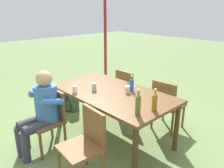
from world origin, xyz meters
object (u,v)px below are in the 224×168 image
Objects in this scene: bottle_amber at (155,102)px; backpack_by_near_side at (71,101)px; cup_steel at (94,87)px; chair_far_right at (167,103)px; dining_table at (112,97)px; cup_white at (75,89)px; person_in_white_shirt at (42,108)px; cup_glass at (127,90)px; bottle_blue at (132,84)px; table_knife at (130,84)px; chair_near_right at (86,142)px; chair_far_left at (128,90)px; chair_near_left at (50,117)px; bottle_olive at (138,104)px; lamp_post at (105,11)px; backpack_by_far_side at (62,99)px.

backpack_by_near_side is at bearing 175.84° from bottle_amber.
bottle_amber is 1.06m from cup_steel.
cup_steel is (-0.66, -0.98, 0.35)m from chair_far_right.
dining_table is 17.30× the size of cup_white.
person_in_white_shirt is 0.53m from cup_white.
cup_glass is (-0.24, -0.69, 0.34)m from chair_far_right.
bottle_blue is 1.01× the size of table_knife.
chair_near_right is at bearing -75.85° from cup_glass.
chair_near_right is 0.74× the size of person_in_white_shirt.
bottle_blue reaches higher than chair_far_right.
person_in_white_shirt reaches higher than bottle_blue.
bottle_amber is at bearing 62.05° from chair_near_right.
chair_far_left is at bearing 89.99° from person_in_white_shirt.
chair_near_left is 1.00× the size of chair_far_left.
bottle_olive is at bearing 23.50° from chair_near_left.
cup_glass reaches higher than backpack_by_near_side.
backpack_by_near_side is (-1.26, -0.36, -0.58)m from table_knife.
lamp_post is (-2.70, 1.94, 1.04)m from cup_glass.
chair_near_left is 3.82m from lamp_post.
lamp_post is at bearing 121.29° from backpack_by_near_side.
bottle_amber is 0.65× the size of backpack_by_far_side.
backpack_by_far_side is at bearing -140.50° from chair_far_left.
cup_white is (-0.51, -0.68, -0.05)m from bottle_blue.
person_in_white_shirt reaches higher than cup_white.
chair_near_right is 0.94m from bottle_amber.
bottle_olive reaches higher than cup_glass.
chair_far_right is 3.48m from lamp_post.
table_knife is at bearing -141.30° from chair_far_right.
chair_far_left is 1.69m from bottle_olive.
cup_glass is 0.25× the size of backpack_by_near_side.
lamp_post reaches higher than table_knife.
chair_near_right is 2.74× the size of bottle_olive.
bottle_amber is 2.38m from backpack_by_far_side.
lamp_post is at bearing 145.69° from bottle_blue.
backpack_by_far_side is at bearing -161.67° from table_knife.
cup_steel reaches higher than backpack_by_near_side.
cup_steel is (-1.05, -0.09, -0.07)m from bottle_amber.
backpack_by_near_side is at bearing 35.35° from backpack_by_far_side.
chair_far_left is at bearing 131.86° from cup_glass.
chair_far_left is 8.31× the size of cup_glass.
cup_white is (0.09, -1.25, 0.35)m from chair_far_left.
cup_steel reaches higher than chair_far_left.
dining_table is 2.18× the size of chair_far_right.
table_knife is 3.15m from lamp_post.
cup_glass is at bearing -48.14° from chair_far_left.
cup_glass is at bearing 33.75° from dining_table.
cup_white is at bearing 153.33° from chair_near_right.
bottle_amber reaches higher than cup_white.
chair_near_right is 1.64m from chair_far_right.
cup_white reaches higher than backpack_by_near_side.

